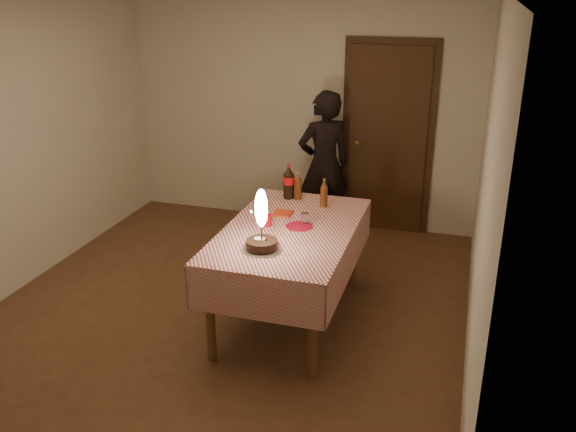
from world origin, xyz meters
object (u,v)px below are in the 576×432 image
object	(u,v)px
dining_table	(290,241)
red_plate	(299,226)
red_cup	(266,220)
amber_bottle_left	(298,187)
amber_bottle_right	(324,194)
cola_bottle	(289,182)
photographer	(324,165)
birthday_cake	(262,232)
clear_cup	(305,218)

from	to	relation	value
dining_table	red_plate	distance (m)	0.14
red_cup	amber_bottle_left	distance (m)	0.69
red_plate	red_cup	bearing A→B (deg)	-167.24
amber_bottle_left	amber_bottle_right	size ratio (longest dim) A/B	1.00
cola_bottle	photographer	world-z (taller)	photographer
birthday_cake	amber_bottle_left	distance (m)	1.13
amber_bottle_left	photographer	xyz separation A→B (m)	(-0.05, 1.17, -0.13)
amber_bottle_left	cola_bottle	bearing A→B (deg)	175.57
clear_cup	amber_bottle_right	distance (m)	0.44
photographer	clear_cup	bearing A→B (deg)	-81.31
dining_table	amber_bottle_right	distance (m)	0.62
red_cup	cola_bottle	distance (m)	0.70
dining_table	amber_bottle_right	bearing A→B (deg)	75.93
dining_table	red_cup	xyz separation A→B (m)	(-0.19, -0.01, 0.16)
dining_table	amber_bottle_right	world-z (taller)	amber_bottle_right
red_plate	photographer	world-z (taller)	photographer
red_cup	red_plate	bearing A→B (deg)	12.76
amber_bottle_right	photographer	size ratio (longest dim) A/B	0.16
red_cup	amber_bottle_left	world-z (taller)	amber_bottle_left
red_plate	clear_cup	size ratio (longest dim) A/B	2.44
dining_table	red_plate	xyz separation A→B (m)	(0.07, 0.05, 0.11)
birthday_cake	cola_bottle	distance (m)	1.14
red_cup	photographer	distance (m)	1.86
amber_bottle_left	photographer	world-z (taller)	photographer
birthday_cake	photographer	bearing A→B (deg)	92.30
dining_table	amber_bottle_left	distance (m)	0.72
photographer	red_cup	bearing A→B (deg)	-90.71
amber_bottle_right	photographer	distance (m)	1.33
dining_table	amber_bottle_right	xyz separation A→B (m)	(0.14, 0.56, 0.23)
clear_cup	cola_bottle	xyz separation A→B (m)	(-0.31, 0.55, 0.11)
dining_table	clear_cup	world-z (taller)	clear_cup
birthday_cake	clear_cup	size ratio (longest dim) A/B	5.23
amber_bottle_right	photographer	world-z (taller)	photographer
red_cup	cola_bottle	world-z (taller)	cola_bottle
clear_cup	dining_table	bearing A→B (deg)	-125.13
red_cup	clear_cup	bearing A→B (deg)	25.96
red_plate	amber_bottle_left	xyz separation A→B (m)	(-0.19, 0.63, 0.11)
cola_bottle	photographer	xyz separation A→B (m)	(0.05, 1.17, -0.17)
clear_cup	red_plate	bearing A→B (deg)	-108.11
red_cup	amber_bottle_right	size ratio (longest dim) A/B	0.39
birthday_cake	red_cup	distance (m)	0.47
red_plate	photographer	bearing A→B (deg)	97.49
amber_bottle_right	red_cup	bearing A→B (deg)	-120.38
dining_table	amber_bottle_left	xyz separation A→B (m)	(-0.13, 0.68, 0.23)
dining_table	cola_bottle	size ratio (longest dim) A/B	5.42
cola_bottle	amber_bottle_left	world-z (taller)	cola_bottle
amber_bottle_left	amber_bottle_right	world-z (taller)	same
cola_bottle	amber_bottle_left	xyz separation A→B (m)	(0.09, -0.01, -0.03)
cola_bottle	amber_bottle_right	size ratio (longest dim) A/B	1.25
red_plate	cola_bottle	xyz separation A→B (m)	(-0.28, 0.63, 0.15)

